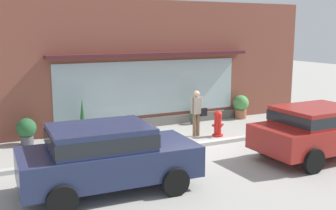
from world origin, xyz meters
TOP-DOWN VIEW (x-y plane):
  - ground_plane at (0.00, 0.00)m, footprint 60.00×60.00m
  - curb_strip at (0.00, -0.20)m, footprint 14.00×0.24m
  - storefront at (-0.00, 3.18)m, footprint 14.00×0.81m
  - fire_hydrant at (1.42, 0.61)m, footprint 0.43×0.40m
  - pedestrian_with_handbag at (0.77, 0.96)m, footprint 0.62×0.22m
  - parked_car_red at (2.72, -2.72)m, footprint 4.07×2.11m
  - parked_car_navy at (-3.59, -2.39)m, footprint 4.10×2.15m
  - potted_plant_doorstep at (-4.73, 2.47)m, footprint 0.64×0.64m
  - potted_plant_trailing_edge at (-2.89, 2.44)m, footprint 0.28×0.28m
  - potted_plant_window_right at (1.62, 2.64)m, footprint 0.33×0.33m
  - potted_plant_low_front at (3.91, 2.67)m, footprint 0.65×0.65m

SIDE VIEW (x-z plane):
  - ground_plane at x=0.00m, z-range 0.00..0.00m
  - curb_strip at x=0.00m, z-range 0.00..0.12m
  - potted_plant_window_right at x=1.62m, z-range 0.03..0.62m
  - fire_hydrant at x=1.42m, z-range 0.01..0.93m
  - potted_plant_doorstep at x=-4.73m, z-range 0.05..0.92m
  - potted_plant_low_front at x=3.91m, z-range 0.05..1.04m
  - potted_plant_trailing_edge at x=-2.89m, z-range -0.03..1.36m
  - parked_car_red at x=2.72m, z-range 0.12..1.63m
  - parked_car_navy at x=-3.59m, z-range 0.11..1.66m
  - pedestrian_with_handbag at x=0.77m, z-range 0.12..1.73m
  - storefront at x=0.00m, z-range -0.06..4.73m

